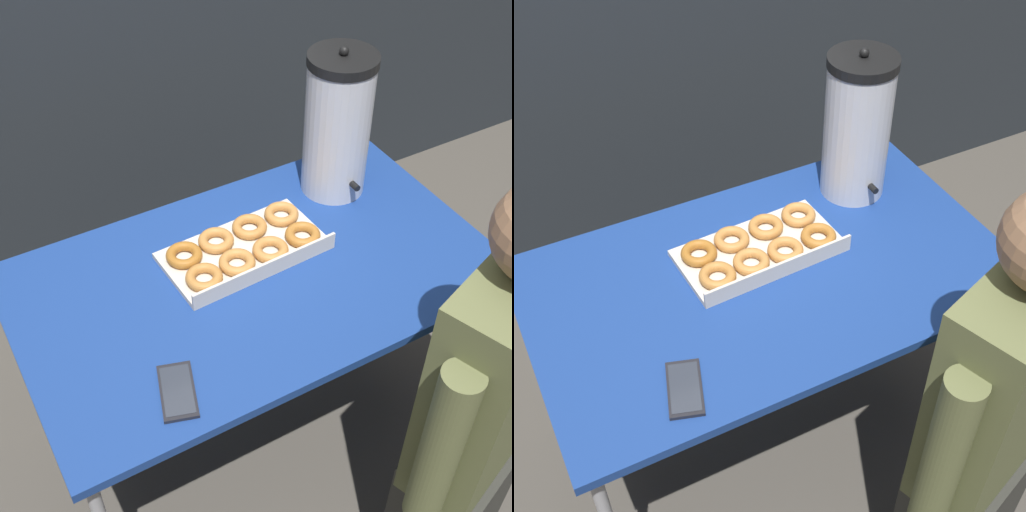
% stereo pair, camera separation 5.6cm
% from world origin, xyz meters
% --- Properties ---
extents(ground_plane, '(12.00, 12.00, 0.00)m').
position_xyz_m(ground_plane, '(0.00, 0.00, 0.00)').
color(ground_plane, '#4C473F').
extents(folding_table, '(1.28, 0.76, 0.74)m').
position_xyz_m(folding_table, '(0.00, 0.00, 0.69)').
color(folding_table, navy).
rests_on(folding_table, ground).
extents(donut_box, '(0.46, 0.26, 0.05)m').
position_xyz_m(donut_box, '(0.01, 0.08, 0.76)').
color(donut_box, beige).
rests_on(donut_box, folding_table).
extents(coffee_urn, '(0.20, 0.22, 0.46)m').
position_xyz_m(coffee_urn, '(0.39, 0.21, 0.95)').
color(coffee_urn, silver).
rests_on(coffee_urn, folding_table).
extents(cell_phone, '(0.12, 0.17, 0.01)m').
position_xyz_m(cell_phone, '(-0.34, -0.25, 0.74)').
color(cell_phone, black).
rests_on(cell_phone, folding_table).
extents(person_seated, '(0.51, 0.31, 1.32)m').
position_xyz_m(person_seated, '(0.28, -0.60, 0.64)').
color(person_seated, '#33332D').
rests_on(person_seated, ground).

